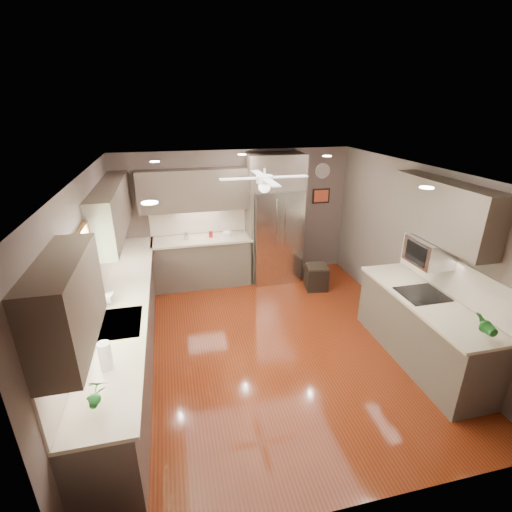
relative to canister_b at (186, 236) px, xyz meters
name	(u,v)px	position (x,y,z in m)	size (l,w,h in m)	color
floor	(268,343)	(1.00, -2.19, -1.01)	(5.00, 5.00, 0.00)	#461D09
ceiling	(271,172)	(1.00, -2.19, 1.49)	(5.00, 5.00, 0.00)	white
wall_back	(236,215)	(1.00, 0.31, 0.24)	(4.50, 4.50, 0.00)	brown
wall_front	(357,398)	(1.00, -4.69, 0.24)	(4.50, 4.50, 0.00)	brown
wall_left	(92,283)	(-1.25, -2.19, 0.24)	(5.00, 5.00, 0.00)	brown
wall_right	(416,252)	(3.25, -2.19, 0.24)	(5.00, 5.00, 0.00)	brown
canister_b	(186,236)	(0.00, 0.00, 0.00)	(0.09, 0.09, 0.15)	silver
canister_d	(211,234)	(0.45, 0.02, -0.01)	(0.07, 0.07, 0.11)	maroon
soap_bottle	(110,297)	(-1.08, -2.19, 0.02)	(0.09, 0.09, 0.19)	white
potted_plant_left	(96,392)	(-0.96, -4.00, 0.09)	(0.17, 0.11, 0.32)	#1C6320
potted_plant_right	(485,325)	(2.92, -3.89, 0.09)	(0.18, 0.14, 0.32)	#1C6320
bowl	(227,236)	(0.76, -0.03, -0.05)	(0.19, 0.19, 0.05)	beige
left_run	(127,326)	(-0.96, -2.04, -0.53)	(0.65, 4.70, 1.45)	#4C3D37
back_run	(203,260)	(0.27, 0.01, -0.53)	(1.85, 0.65, 1.45)	#4C3D37
uppers	(206,211)	(0.25, -1.48, 0.86)	(4.50, 4.70, 0.95)	#4C3D37
window	(82,277)	(-1.22, -2.69, 0.54)	(0.05, 1.12, 0.92)	#BFF2B2
sink	(119,325)	(-0.94, -2.69, -0.10)	(0.50, 0.70, 0.32)	silver
refrigerator	(275,221)	(1.70, -0.03, 0.18)	(1.06, 0.75, 2.45)	silver
right_run	(422,328)	(2.93, -2.99, -0.53)	(0.70, 2.20, 1.45)	#4C3D37
microwave	(430,252)	(3.02, -2.74, 0.47)	(0.43, 0.55, 0.34)	silver
ceiling_fan	(264,181)	(1.00, -1.89, 1.32)	(1.18, 1.18, 0.32)	white
recessed_lights	(260,168)	(0.96, -1.79, 1.48)	(2.84, 3.14, 0.01)	white
wall_clock	(323,171)	(2.75, 0.29, 1.04)	(0.30, 0.03, 0.30)	white
framed_print	(321,196)	(2.75, 0.29, 0.54)	(0.36, 0.03, 0.30)	black
stool	(316,277)	(2.33, -0.70, -0.77)	(0.45, 0.45, 0.47)	black
paper_towel	(105,356)	(-0.96, -3.49, 0.07)	(0.12, 0.12, 0.30)	white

